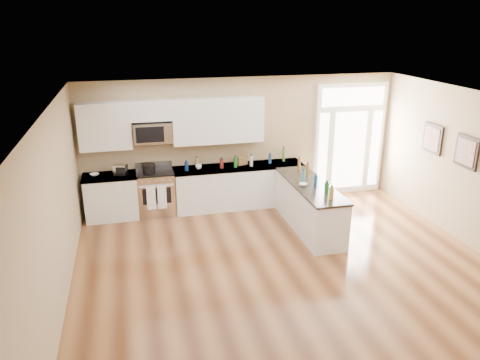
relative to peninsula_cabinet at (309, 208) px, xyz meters
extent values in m
plane|color=#552E17|center=(-0.93, -2.24, -0.43)|extent=(8.00, 8.00, 0.00)
plane|color=tan|center=(-0.93, 1.76, 0.97)|extent=(7.00, 0.00, 7.00)
plane|color=tan|center=(-4.42, -2.24, 0.97)|extent=(0.00, 8.00, 8.00)
plane|color=white|center=(-0.93, -2.24, 2.37)|extent=(8.00, 8.00, 0.00)
cube|color=white|center=(-3.80, 1.45, 0.02)|extent=(1.06, 0.62, 0.90)
cube|color=black|center=(-3.80, 1.45, -0.38)|extent=(1.02, 0.52, 0.10)
cube|color=black|center=(-3.80, 1.45, 0.49)|extent=(1.10, 0.66, 0.04)
cube|color=white|center=(-1.08, 1.45, 0.02)|extent=(2.81, 0.62, 0.90)
cube|color=black|center=(-1.08, 1.45, -0.38)|extent=(2.77, 0.52, 0.10)
cube|color=black|center=(-1.08, 1.45, 0.49)|extent=(2.85, 0.66, 0.04)
cube|color=white|center=(0.00, 0.00, 0.02)|extent=(0.65, 2.28, 0.90)
cube|color=black|center=(0.00, 0.00, -0.38)|extent=(0.61, 2.18, 0.10)
cube|color=black|center=(0.00, 0.00, 0.49)|extent=(0.69, 2.32, 0.04)
cube|color=white|center=(-3.81, 1.59, 1.49)|extent=(1.04, 0.33, 0.95)
cube|color=white|center=(-1.50, 1.59, 1.49)|extent=(1.94, 0.33, 0.95)
cube|color=white|center=(-2.88, 1.59, 1.77)|extent=(0.82, 0.33, 0.40)
cube|color=silver|center=(-2.88, 1.56, 1.33)|extent=(0.78, 0.40, 0.42)
cube|color=black|center=(-2.94, 1.35, 1.33)|extent=(0.56, 0.01, 0.32)
cube|color=white|center=(1.62, 1.72, 0.87)|extent=(1.70, 0.08, 2.60)
cube|color=white|center=(1.62, 1.67, 0.62)|extent=(0.78, 0.02, 1.80)
cube|color=white|center=(0.96, 1.67, 0.62)|extent=(0.22, 0.02, 1.80)
cube|color=white|center=(2.28, 1.67, 0.62)|extent=(0.22, 0.02, 1.80)
cube|color=white|center=(1.62, 1.67, 1.87)|extent=(1.50, 0.02, 0.40)
cube|color=black|center=(2.54, -0.04, 1.27)|extent=(0.04, 0.58, 0.58)
cube|color=brown|center=(2.52, -0.04, 1.27)|extent=(0.01, 0.46, 0.46)
cube|color=black|center=(2.54, -1.04, 1.27)|extent=(0.04, 0.58, 0.58)
cube|color=brown|center=(2.52, -1.04, 1.27)|extent=(0.01, 0.46, 0.46)
cube|color=silver|center=(-2.88, 1.45, 0.03)|extent=(0.77, 0.63, 0.92)
cube|color=black|center=(-2.88, 1.45, 0.50)|extent=(0.77, 0.60, 0.03)
cube|color=silver|center=(-2.88, 1.75, 0.58)|extent=(0.77, 0.04, 0.14)
cube|color=black|center=(-2.88, 1.13, 0.09)|extent=(0.58, 0.01, 0.34)
cylinder|color=silver|center=(-2.88, 1.11, 0.31)|extent=(0.70, 0.02, 0.02)
cube|color=white|center=(-3.00, 1.10, 0.07)|extent=(0.18, 0.02, 0.50)
cube|color=white|center=(-2.78, 1.10, 0.07)|extent=(0.18, 0.02, 0.50)
cylinder|color=black|center=(-3.00, 1.37, 0.62)|extent=(0.28, 0.28, 0.20)
cube|color=silver|center=(-3.57, 1.43, 0.61)|extent=(0.30, 0.27, 0.22)
cube|color=brown|center=(-1.00, 1.55, 0.60)|extent=(0.28, 0.25, 0.19)
imported|color=white|center=(-4.09, 1.50, 0.53)|extent=(0.23, 0.23, 0.04)
imported|color=white|center=(-0.18, -0.08, 0.53)|extent=(0.21, 0.21, 0.05)
imported|color=white|center=(-1.96, 1.43, 0.55)|extent=(0.16, 0.16, 0.10)
cylinder|color=#19591E|center=(0.10, -0.54, 0.61)|extent=(0.08, 0.08, 0.21)
cylinder|color=navy|center=(0.02, -0.19, 0.62)|extent=(0.06, 0.06, 0.23)
cylinder|color=brown|center=(0.11, 0.46, 0.64)|extent=(0.06, 0.06, 0.26)
cylinder|color=olive|center=(0.06, -0.84, 0.62)|extent=(0.08, 0.08, 0.22)
cylinder|color=#26727F|center=(-0.11, 0.11, 0.63)|extent=(0.07, 0.07, 0.24)
cylinder|color=#591919|center=(-1.48, 1.37, 0.61)|extent=(0.08, 0.08, 0.20)
cylinder|color=#B2B2B7|center=(-0.83, 1.36, 0.62)|extent=(0.07, 0.07, 0.24)
cylinder|color=navy|center=(-2.23, 1.38, 0.60)|extent=(0.08, 0.08, 0.19)
cylinder|color=#3F7226|center=(-0.03, 1.55, 0.66)|extent=(0.06, 0.06, 0.31)
cylinder|color=#19591E|center=(-1.18, 1.36, 0.62)|extent=(0.08, 0.08, 0.23)
cylinder|color=navy|center=(-0.38, 1.46, 0.61)|extent=(0.07, 0.07, 0.20)
cylinder|color=brown|center=(0.04, 0.76, 0.65)|extent=(0.06, 0.06, 0.29)
cylinder|color=olive|center=(-1.98, 1.54, 0.61)|extent=(0.06, 0.06, 0.22)
camera|label=1|loc=(-3.32, -7.95, 3.57)|focal=35.00mm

